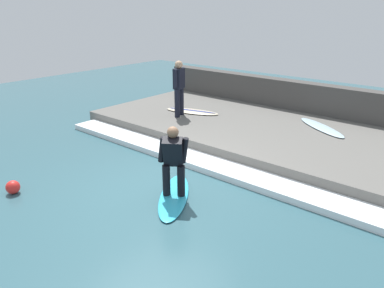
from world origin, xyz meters
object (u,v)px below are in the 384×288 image
surfer_waiting_near (179,85)px  surfboard_spare (321,127)px  surfboard_riding (174,196)px  surfer_riding (173,158)px  surfboard_waiting_near (192,111)px  marker_buoy (13,187)px

surfer_waiting_near → surfboard_spare: bearing=-67.4°
surfer_waiting_near → surfboard_spare: size_ratio=0.91×
surfboard_riding → surfer_riding: (0.00, 0.00, 0.83)m
surfer_riding → surfboard_spare: 5.30m
surfer_waiting_near → surfboard_waiting_near: 1.10m
surfboard_spare → marker_buoy: size_ratio=6.65×
surfboard_riding → surfer_waiting_near: size_ratio=1.14×
surfer_waiting_near → surfboard_waiting_near: surfer_waiting_near is taller
surfboard_riding → surfer_waiting_near: 4.86m
surfer_waiting_near → surfboard_spare: surfer_waiting_near is taller
surfer_riding → marker_buoy: 3.40m
surfboard_riding → marker_buoy: bearing=127.1°
surfboard_riding → surfboard_waiting_near: size_ratio=1.03×
surfboard_waiting_near → marker_buoy: bearing=-176.6°
surfboard_spare → marker_buoy: (-7.21, 3.54, -0.25)m
surfboard_riding → surfboard_spare: bearing=-9.7°
surfboard_riding → surfboard_spare: surfboard_spare is taller
surfer_riding → surfboard_waiting_near: bearing=36.1°
surfer_riding → surfboard_spare: (5.20, -0.89, -0.46)m
surfer_riding → surfboard_waiting_near: size_ratio=0.76×
surfer_waiting_near → surfboard_spare: (1.64, -3.94, -0.94)m
surfer_riding → surfboard_spare: size_ratio=0.77×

